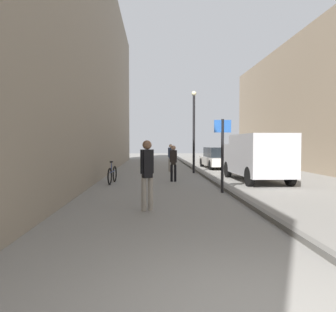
{
  "coord_description": "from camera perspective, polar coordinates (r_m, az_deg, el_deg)",
  "views": [
    {
      "loc": [
        -1.11,
        -2.99,
        1.77
      ],
      "look_at": [
        -0.4,
        12.25,
        1.15
      ],
      "focal_mm": 35.04,
      "sensor_mm": 36.0,
      "label": 1
    }
  ],
  "objects": [
    {
      "name": "building_facade_left",
      "position": [
        15.97,
        -16.26,
        17.49
      ],
      "size": [
        2.17,
        40.0,
        11.95
      ],
      "primitive_type": "cube",
      "color": "gray",
      "rests_on": "ground_plane"
    },
    {
      "name": "lamp_post",
      "position": [
        19.13,
        4.52,
        5.17
      ],
      "size": [
        0.28,
        0.28,
        4.76
      ],
      "color": "black",
      "rests_on": "ground_plane"
    },
    {
      "name": "parked_car",
      "position": [
        23.05,
        8.64,
        -0.33
      ],
      "size": [
        2.02,
        4.29,
        1.45
      ],
      "rotation": [
        0.0,
        0.0,
        0.05
      ],
      "color": "silver",
      "rests_on": "ground_plane"
    },
    {
      "name": "ground_plane",
      "position": [
        15.13,
        1.58,
        -4.39
      ],
      "size": [
        80.0,
        80.0,
        0.0
      ],
      "primitive_type": "plane",
      "color": "gray"
    },
    {
      "name": "pedestrian_mid_block",
      "position": [
        8.5,
        -3.66,
        -2.48
      ],
      "size": [
        0.35,
        0.27,
        1.83
      ],
      "rotation": [
        0.0,
        0.0,
        0.35
      ],
      "color": "gray",
      "rests_on": "ground_plane"
    },
    {
      "name": "pedestrian_main_foreground",
      "position": [
        14.88,
        0.95,
        -0.83
      ],
      "size": [
        0.33,
        0.21,
        1.65
      ],
      "rotation": [
        0.0,
        0.0,
        2.99
      ],
      "color": "black",
      "rests_on": "ground_plane"
    },
    {
      "name": "street_sign_post",
      "position": [
        11.7,
        9.45,
        1.2
      ],
      "size": [
        0.6,
        0.1,
        2.6
      ],
      "rotation": [
        0.0,
        0.0,
        3.12
      ],
      "color": "black",
      "rests_on": "ground_plane"
    },
    {
      "name": "pedestrian_far_crossing",
      "position": [
        20.13,
        0.48,
        0.05
      ],
      "size": [
        0.33,
        0.22,
        1.68
      ],
      "rotation": [
        0.0,
        0.0,
        3.09
      ],
      "color": "gray",
      "rests_on": "ground_plane"
    },
    {
      "name": "bicycle_leaning",
      "position": [
        14.48,
        -9.66,
        -3.21
      ],
      "size": [
        0.21,
        1.77,
        0.98
      ],
      "rotation": [
        0.0,
        0.0,
        -0.08
      ],
      "color": "black",
      "rests_on": "ground_plane"
    },
    {
      "name": "kerb_strip",
      "position": [
        15.32,
        7.5,
        -4.1
      ],
      "size": [
        0.16,
        40.0,
        0.12
      ],
      "primitive_type": "cube",
      "color": "#615F5B",
      "rests_on": "ground_plane"
    },
    {
      "name": "delivery_van",
      "position": [
        15.55,
        15.07,
        0.02
      ],
      "size": [
        2.02,
        5.12,
        2.15
      ],
      "rotation": [
        0.0,
        0.0,
        0.02
      ],
      "color": "#B7B7BC",
      "rests_on": "ground_plane"
    }
  ]
}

